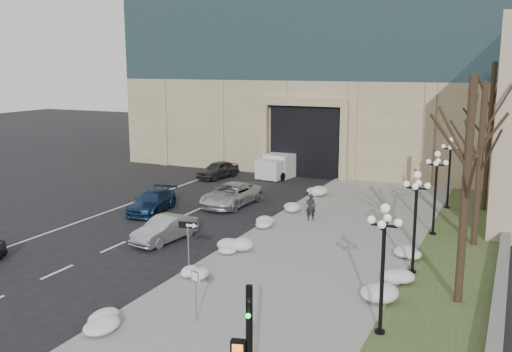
# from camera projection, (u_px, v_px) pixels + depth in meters

# --- Properties ---
(sidewalk) EXTENTS (9.00, 40.00, 0.12)m
(sidewalk) POSITION_uv_depth(u_px,v_px,m) (321.00, 249.00, 29.05)
(sidewalk) COLOR gray
(sidewalk) RESTS_ON ground
(curb) EXTENTS (0.30, 40.00, 0.14)m
(curb) POSITION_uv_depth(u_px,v_px,m) (242.00, 238.00, 30.90)
(curb) COLOR gray
(curb) RESTS_ON ground
(grass_strip) EXTENTS (4.00, 40.00, 0.10)m
(grass_strip) POSITION_uv_depth(u_px,v_px,m) (455.00, 268.00, 26.37)
(grass_strip) COLOR #394C26
(grass_strip) RESTS_ON ground
(stone_wall) EXTENTS (0.50, 30.00, 0.70)m
(stone_wall) POSITION_uv_depth(u_px,v_px,m) (504.00, 255.00, 27.27)
(stone_wall) COLOR gray
(stone_wall) RESTS_ON ground
(car_b) EXTENTS (1.95, 4.25, 1.35)m
(car_b) POSITION_uv_depth(u_px,v_px,m) (165.00, 229.00, 30.45)
(car_b) COLOR #96999D
(car_b) RESTS_ON ground
(car_c) EXTENTS (2.68, 4.92, 1.35)m
(car_c) POSITION_uv_depth(u_px,v_px,m) (152.00, 202.00, 36.52)
(car_c) COLOR navy
(car_c) RESTS_ON ground
(car_d) EXTENTS (2.74, 5.45, 1.48)m
(car_d) POSITION_uv_depth(u_px,v_px,m) (231.00, 195.00, 38.23)
(car_d) COLOR silver
(car_d) RESTS_ON ground
(car_e) EXTENTS (2.46, 4.39, 1.41)m
(car_e) POSITION_uv_depth(u_px,v_px,m) (218.00, 170.00, 47.50)
(car_e) COLOR #333238
(car_e) RESTS_ON ground
(pedestrian) EXTENTS (0.66, 0.51, 1.63)m
(pedestrian) POSITION_uv_depth(u_px,v_px,m) (311.00, 207.00, 34.18)
(pedestrian) COLOR black
(pedestrian) RESTS_ON sidewalk
(box_truck) EXTENTS (3.00, 6.44, 1.97)m
(box_truck) POSITION_uv_depth(u_px,v_px,m) (285.00, 164.00, 48.63)
(box_truck) COLOR silver
(box_truck) RESTS_ON ground
(one_way_sign) EXTENTS (0.93, 0.27, 2.47)m
(one_way_sign) POSITION_uv_depth(u_px,v_px,m) (191.00, 232.00, 25.28)
(one_way_sign) COLOR slate
(one_way_sign) RESTS_ON ground
(keep_sign) EXTENTS (0.43, 0.18, 2.07)m
(keep_sign) POSITION_uv_depth(u_px,v_px,m) (196.00, 285.00, 20.53)
(keep_sign) COLOR slate
(keep_sign) RESTS_ON ground
(snow_clump_b) EXTENTS (1.10, 1.60, 0.36)m
(snow_clump_b) POSITION_uv_depth(u_px,v_px,m) (102.00, 323.00, 20.25)
(snow_clump_b) COLOR white
(snow_clump_b) RESTS_ON sidewalk
(snow_clump_c) EXTENTS (1.10, 1.60, 0.36)m
(snow_clump_c) POSITION_uv_depth(u_px,v_px,m) (190.00, 275.00, 24.90)
(snow_clump_c) COLOR white
(snow_clump_c) RESTS_ON sidewalk
(snow_clump_d) EXTENTS (1.10, 1.60, 0.36)m
(snow_clump_d) POSITION_uv_depth(u_px,v_px,m) (232.00, 248.00, 28.50)
(snow_clump_d) COLOR white
(snow_clump_d) RESTS_ON sidewalk
(snow_clump_e) EXTENTS (1.10, 1.60, 0.36)m
(snow_clump_e) POSITION_uv_depth(u_px,v_px,m) (264.00, 223.00, 33.00)
(snow_clump_e) COLOR white
(snow_clump_e) RESTS_ON sidewalk
(snow_clump_f) EXTENTS (1.10, 1.60, 0.36)m
(snow_clump_f) POSITION_uv_depth(u_px,v_px,m) (290.00, 208.00, 36.45)
(snow_clump_f) COLOR white
(snow_clump_f) RESTS_ON sidewalk
(snow_clump_g) EXTENTS (1.10, 1.60, 0.36)m
(snow_clump_g) POSITION_uv_depth(u_px,v_px,m) (314.00, 192.00, 40.94)
(snow_clump_g) COLOR white
(snow_clump_g) RESTS_ON sidewalk
(snow_clump_i) EXTENTS (1.10, 1.60, 0.36)m
(snow_clump_i) POSITION_uv_depth(u_px,v_px,m) (375.00, 296.00, 22.56)
(snow_clump_i) COLOR white
(snow_clump_i) RESTS_ON sidewalk
(snow_clump_j) EXTENTS (1.10, 1.60, 0.36)m
(snow_clump_j) POSITION_uv_depth(u_px,v_px,m) (408.00, 252.00, 27.91)
(snow_clump_j) COLOR white
(snow_clump_j) RESTS_ON sidewalk
(snow_clump_k) EXTENTS (1.10, 1.60, 0.36)m
(snow_clump_k) POSITION_uv_depth(u_px,v_px,m) (397.00, 278.00, 24.53)
(snow_clump_k) COLOR white
(snow_clump_k) RESTS_ON sidewalk
(lamppost_a) EXTENTS (1.18, 1.18, 4.76)m
(lamppost_a) POSITION_uv_depth(u_px,v_px,m) (383.00, 252.00, 19.36)
(lamppost_a) COLOR black
(lamppost_a) RESTS_ON ground
(lamppost_b) EXTENTS (1.18, 1.18, 4.76)m
(lamppost_b) POSITION_uv_depth(u_px,v_px,m) (416.00, 209.00, 25.15)
(lamppost_b) COLOR black
(lamppost_b) RESTS_ON ground
(lamppost_c) EXTENTS (1.18, 1.18, 4.76)m
(lamppost_c) POSITION_uv_depth(u_px,v_px,m) (436.00, 182.00, 30.95)
(lamppost_c) COLOR black
(lamppost_c) RESTS_ON ground
(lamppost_d) EXTENTS (1.18, 1.18, 4.76)m
(lamppost_d) POSITION_uv_depth(u_px,v_px,m) (450.00, 163.00, 36.74)
(lamppost_d) COLOR black
(lamppost_d) RESTS_ON ground
(tree_near) EXTENTS (3.20, 3.20, 9.00)m
(tree_near) POSITION_uv_depth(u_px,v_px,m) (468.00, 159.00, 21.49)
(tree_near) COLOR black
(tree_near) RESTS_ON ground
(tree_mid) EXTENTS (3.20, 3.20, 8.50)m
(tree_mid) POSITION_uv_depth(u_px,v_px,m) (481.00, 142.00, 28.68)
(tree_mid) COLOR black
(tree_mid) RESTS_ON ground
(tree_far) EXTENTS (3.20, 3.20, 9.50)m
(tree_far) POSITION_uv_depth(u_px,v_px,m) (491.00, 116.00, 35.68)
(tree_far) COLOR black
(tree_far) RESTS_ON ground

